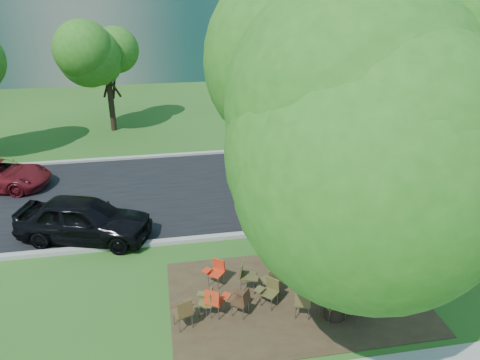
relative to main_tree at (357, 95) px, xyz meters
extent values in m
plane|color=#214A17|center=(-1.77, 1.47, -5.96)|extent=(160.00, 160.00, 0.00)
cube|color=#382819|center=(-0.77, 0.97, -5.94)|extent=(7.00, 4.50, 0.03)
cube|color=black|center=(-1.77, 8.47, -5.94)|extent=(80.00, 8.00, 0.04)
cube|color=gray|center=(-1.77, 4.47, -5.89)|extent=(80.00, 0.25, 0.14)
cube|color=gray|center=(-1.77, 12.57, -5.89)|extent=(80.00, 0.25, 0.14)
cylinder|color=black|center=(-6.77, 17.47, -4.21)|extent=(0.32, 0.32, 3.50)
sphere|color=#266016|center=(-6.77, 17.47, -1.74)|extent=(4.80, 4.80, 4.80)
cylinder|color=black|center=(6.23, 15.47, -3.86)|extent=(0.38, 0.38, 4.20)
sphere|color=#266016|center=(6.23, 15.47, -0.92)|extent=(5.60, 5.60, 5.60)
cylinder|color=black|center=(0.00, 0.00, -3.51)|extent=(0.56, 0.56, 4.89)
sphere|color=#266016|center=(0.00, 0.00, 0.01)|extent=(7.20, 7.20, 7.20)
cube|color=orange|center=(6.49, 5.47, -4.10)|extent=(11.68, 3.35, 2.57)
cube|color=black|center=(6.80, 5.49, -3.81)|extent=(11.05, 3.36, 0.63)
cube|color=orange|center=(0.08, 5.06, -4.91)|extent=(1.51, 2.39, 1.00)
cube|color=black|center=(6.49, 5.47, -4.75)|extent=(11.70, 3.39, 0.08)
cube|color=black|center=(6.49, 5.47, -5.14)|extent=(11.70, 3.39, 0.08)
cylinder|color=black|center=(0.61, 3.78, -5.43)|extent=(1.07, 0.38, 1.05)
cylinder|color=black|center=(0.44, 6.40, -5.43)|extent=(1.07, 0.38, 1.05)
cube|color=#513A1C|center=(-3.95, 0.32, -5.49)|extent=(0.55, 0.54, 0.05)
cube|color=#513A1C|center=(-3.89, 0.15, -5.27)|extent=(0.42, 0.24, 0.42)
cube|color=#513A1C|center=(-3.77, 0.55, -5.37)|extent=(0.31, 0.35, 0.03)
cylinder|color=slate|center=(-4.18, 0.43, -5.73)|extent=(0.02, 0.02, 0.46)
cylinder|color=slate|center=(-3.72, 0.22, -5.73)|extent=(0.02, 0.02, 0.46)
cube|color=red|center=(-3.08, 0.65, -5.50)|extent=(0.58, 0.58, 0.05)
cube|color=red|center=(-3.18, 0.49, -5.27)|extent=(0.40, 0.30, 0.41)
cube|color=red|center=(-2.79, 0.64, -5.37)|extent=(0.34, 0.36, 0.03)
cylinder|color=slate|center=(-3.13, 0.89, -5.73)|extent=(0.02, 0.02, 0.46)
cylinder|color=slate|center=(-3.02, 0.41, -5.73)|extent=(0.02, 0.02, 0.46)
cube|color=#422817|center=(-2.43, 0.51, -5.53)|extent=(0.55, 0.55, 0.05)
cube|color=#422817|center=(-2.29, 0.41, -5.32)|extent=(0.30, 0.36, 0.38)
cube|color=#422817|center=(-2.40, 0.77, -5.41)|extent=(0.34, 0.33, 0.03)
cylinder|color=slate|center=(-2.66, 0.48, -5.74)|extent=(0.02, 0.02, 0.43)
cylinder|color=slate|center=(-2.20, 0.54, -5.74)|extent=(0.02, 0.02, 0.43)
cube|color=brown|center=(-1.59, 0.73, -5.52)|extent=(0.56, 0.56, 0.05)
cube|color=brown|center=(-1.47, 0.86, -5.31)|extent=(0.34, 0.34, 0.39)
cube|color=brown|center=(-1.85, 0.80, -5.41)|extent=(0.34, 0.34, 0.03)
cylinder|color=slate|center=(-1.59, 0.50, -5.74)|extent=(0.02, 0.02, 0.43)
cylinder|color=slate|center=(-1.59, 0.97, -5.74)|extent=(0.02, 0.02, 0.43)
cube|color=#4E4322|center=(-0.83, 0.18, -5.51)|extent=(0.53, 0.52, 0.05)
cube|color=#4E4322|center=(-0.89, 0.01, -5.28)|extent=(0.41, 0.22, 0.40)
cube|color=#4E4322|center=(-0.56, 0.24, -5.39)|extent=(0.30, 0.34, 0.03)
cylinder|color=slate|center=(-0.94, 0.40, -5.73)|extent=(0.02, 0.02, 0.45)
cylinder|color=slate|center=(-0.73, -0.03, -5.73)|extent=(0.02, 0.02, 0.45)
cube|color=#4B351B|center=(0.27, 0.04, -5.55)|extent=(0.46, 0.45, 0.04)
cube|color=#4B351B|center=(0.23, 0.20, -5.36)|extent=(0.37, 0.18, 0.36)
cube|color=#4B351B|center=(0.10, -0.14, -5.45)|extent=(0.26, 0.30, 0.03)
cylinder|color=slate|center=(0.46, -0.06, -5.76)|extent=(0.02, 0.02, 0.40)
cylinder|color=slate|center=(0.08, 0.14, -5.76)|extent=(0.02, 0.02, 0.40)
cube|color=#43401D|center=(-0.14, 0.00, -5.49)|extent=(0.56, 0.57, 0.05)
cube|color=#43401D|center=(0.03, 0.08, -5.27)|extent=(0.26, 0.42, 0.41)
cube|color=#43401D|center=(-0.38, 0.16, -5.37)|extent=(0.36, 0.33, 0.03)
cylinder|color=slate|center=(-0.23, -0.23, -5.73)|extent=(0.02, 0.02, 0.46)
cylinder|color=slate|center=(-0.05, 0.23, -5.73)|extent=(0.02, 0.02, 0.46)
cube|color=brown|center=(0.51, -0.17, -5.46)|extent=(0.63, 0.64, 0.06)
cube|color=brown|center=(0.35, -0.29, -5.22)|extent=(0.35, 0.42, 0.44)
cube|color=brown|center=(0.79, -0.28, -5.33)|extent=(0.39, 0.38, 0.03)
cylinder|color=slate|center=(0.55, 0.10, -5.71)|extent=(0.03, 0.03, 0.50)
cylinder|color=slate|center=(0.48, -0.43, -5.71)|extent=(0.03, 0.03, 0.50)
cube|color=brown|center=(-3.32, 0.68, -5.55)|extent=(0.46, 0.47, 0.05)
cube|color=brown|center=(-3.17, 0.63, -5.35)|extent=(0.18, 0.37, 0.36)
cube|color=brown|center=(-3.38, 0.92, -5.44)|extent=(0.30, 0.26, 0.03)
cylinder|color=slate|center=(-3.51, 0.57, -5.75)|extent=(0.02, 0.02, 0.41)
cylinder|color=slate|center=(-3.13, 0.78, -5.75)|extent=(0.02, 0.02, 0.41)
cube|color=red|center=(-2.89, 1.90, -5.53)|extent=(0.55, 0.54, 0.05)
cube|color=red|center=(-2.78, 2.03, -5.32)|extent=(0.35, 0.31, 0.38)
cube|color=red|center=(-3.15, 1.94, -5.42)|extent=(0.33, 0.34, 0.03)
cylinder|color=slate|center=(-2.86, 1.67, -5.74)|extent=(0.02, 0.02, 0.43)
cylinder|color=slate|center=(-2.92, 2.12, -5.74)|extent=(0.02, 0.02, 0.43)
cube|color=#47411F|center=(-2.01, 1.51, -5.47)|extent=(0.56, 0.57, 0.05)
cube|color=#47411F|center=(-2.20, 1.57, -5.23)|extent=(0.24, 0.45, 0.44)
cube|color=#47411F|center=(-1.95, 1.21, -5.34)|extent=(0.37, 0.33, 0.03)
cylinder|color=slate|center=(-1.78, 1.62, -5.71)|extent=(0.03, 0.03, 0.49)
cylinder|color=slate|center=(-2.25, 1.39, -5.71)|extent=(0.03, 0.03, 0.49)
cube|color=brown|center=(-1.45, 1.23, -5.48)|extent=(0.58, 0.57, 0.05)
cube|color=brown|center=(-1.37, 1.05, -5.24)|extent=(0.44, 0.26, 0.43)
cube|color=brown|center=(-1.26, 1.47, -5.35)|extent=(0.33, 0.37, 0.03)
cylinder|color=slate|center=(-1.68, 1.33, -5.72)|extent=(0.03, 0.03, 0.48)
cylinder|color=slate|center=(-1.21, 1.13, -5.72)|extent=(0.03, 0.03, 0.48)
cube|color=brown|center=(1.01, 1.49, -5.46)|extent=(0.64, 0.65, 0.06)
cube|color=brown|center=(0.86, 1.62, -5.21)|extent=(0.37, 0.41, 0.45)
cube|color=brown|center=(0.95, 1.18, -5.32)|extent=(0.40, 0.39, 0.03)
cylinder|color=slate|center=(1.28, 1.51, -5.71)|extent=(0.03, 0.03, 0.50)
cylinder|color=slate|center=(0.74, 1.47, -5.71)|extent=(0.03, 0.03, 0.50)
cube|color=#492A1A|center=(2.01, 1.77, -5.49)|extent=(0.58, 0.57, 0.05)
cube|color=#492A1A|center=(2.09, 1.60, -5.26)|extent=(0.42, 0.27, 0.42)
cube|color=#492A1A|center=(2.18, 2.01, -5.36)|extent=(0.33, 0.36, 0.03)
cylinder|color=slate|center=(1.78, 1.85, -5.72)|extent=(0.03, 0.03, 0.47)
cylinder|color=slate|center=(2.25, 1.68, -5.72)|extent=(0.03, 0.03, 0.47)
cube|color=#4D2F1B|center=(0.62, 0.11, -5.49)|extent=(0.56, 0.57, 0.05)
cube|color=#4D2F1B|center=(0.79, 0.19, -5.26)|extent=(0.26, 0.42, 0.42)
cube|color=#4D2F1B|center=(0.39, 0.28, -5.37)|extent=(0.36, 0.33, 0.03)
cylinder|color=slate|center=(0.54, -0.12, -5.73)|extent=(0.02, 0.02, 0.47)
cylinder|color=slate|center=(0.71, 0.35, -5.73)|extent=(0.02, 0.02, 0.47)
imported|color=black|center=(-6.91, 5.27, -5.19)|extent=(4.82, 3.06, 1.53)
camera|label=1|loc=(-4.19, -9.22, 2.40)|focal=35.00mm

